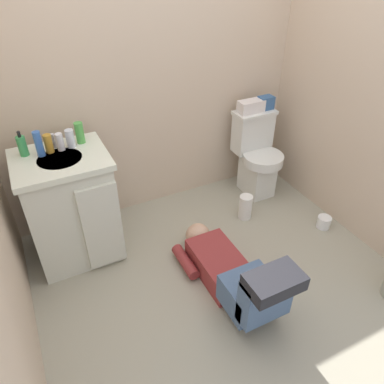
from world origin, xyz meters
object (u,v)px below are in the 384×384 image
(toiletry_bag, at_px, (266,103))
(bottle_amber, at_px, (48,144))
(vanity_cabinet, at_px, (72,207))
(soap_dispenser, at_px, (22,146))
(tissue_box, at_px, (251,106))
(faucet, at_px, (53,141))
(paper_towel_roll, at_px, (245,207))
(bottle_blue, at_px, (39,144))
(bottle_clear, at_px, (70,139))
(bottle_green, at_px, (80,133))
(bottle_white, at_px, (60,142))
(toilet, at_px, (256,155))
(person_plumber, at_px, (233,274))
(toilet_paper_roll, at_px, (324,222))

(toiletry_bag, bearing_deg, bottle_amber, -176.73)
(vanity_cabinet, xyz_separation_m, soap_dispenser, (-0.19, 0.13, 0.47))
(tissue_box, bearing_deg, vanity_cabinet, -172.91)
(vanity_cabinet, bearing_deg, tissue_box, 7.09)
(faucet, height_order, paper_towel_roll, faucet)
(bottle_blue, xyz_separation_m, bottle_clear, (0.20, 0.03, -0.02))
(faucet, relative_size, bottle_amber, 0.81)
(faucet, height_order, bottle_green, bottle_green)
(toiletry_bag, relative_size, bottle_white, 1.07)
(bottle_blue, xyz_separation_m, bottle_white, (0.13, 0.02, -0.03))
(faucet, relative_size, paper_towel_roll, 0.46)
(bottle_amber, relative_size, paper_towel_roll, 0.57)
(toilet, bearing_deg, soap_dispenser, 179.41)
(soap_dispenser, relative_size, bottle_white, 1.44)
(vanity_cabinet, bearing_deg, faucet, 91.31)
(toilet, bearing_deg, person_plumber, -130.49)
(bottle_amber, xyz_separation_m, toilet_paper_roll, (1.88, -0.70, -0.83))
(paper_towel_roll, relative_size, toilet_paper_roll, 1.96)
(person_plumber, height_order, tissue_box, tissue_box)
(soap_dispenser, bearing_deg, toiletry_bag, 2.13)
(person_plumber, height_order, bottle_amber, bottle_amber)
(soap_dispenser, height_order, bottle_clear, soap_dispenser)
(soap_dispenser, relative_size, bottle_green, 1.16)
(tissue_box, height_order, soap_dispenser, soap_dispenser)
(person_plumber, distance_m, bottle_green, 1.38)
(bottle_white, relative_size, toilet_paper_roll, 1.05)
(soap_dispenser, xyz_separation_m, bottle_white, (0.22, -0.03, -0.01))
(bottle_blue, distance_m, bottle_amber, 0.07)
(person_plumber, height_order, bottle_white, bottle_white)
(bottle_blue, distance_m, bottle_green, 0.28)
(person_plumber, distance_m, toiletry_bag, 1.53)
(bottle_green, bearing_deg, person_plumber, -56.80)
(bottle_blue, height_order, bottle_amber, bottle_blue)
(bottle_amber, height_order, bottle_green, bottle_green)
(faucet, relative_size, tissue_box, 0.45)
(bottle_green, bearing_deg, toilet_paper_roll, -24.09)
(vanity_cabinet, relative_size, bottle_white, 7.09)
(bottle_amber, bearing_deg, bottle_green, 12.01)
(bottle_white, bearing_deg, bottle_amber, 177.94)
(person_plumber, bearing_deg, paper_towel_roll, 50.95)
(toilet, relative_size, paper_towel_roll, 3.48)
(toilet, xyz_separation_m, bottle_green, (-1.47, 0.03, 0.52))
(toilet_paper_roll, bearing_deg, faucet, 157.80)
(toilet, height_order, bottle_blue, bottle_blue)
(toilet, distance_m, toilet_paper_roll, 0.81)
(soap_dispenser, height_order, toilet_paper_roll, soap_dispenser)
(vanity_cabinet, height_order, bottle_white, bottle_white)
(bottle_green, bearing_deg, soap_dispenser, -177.66)
(tissue_box, height_order, paper_towel_roll, tissue_box)
(vanity_cabinet, relative_size, paper_towel_roll, 3.80)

